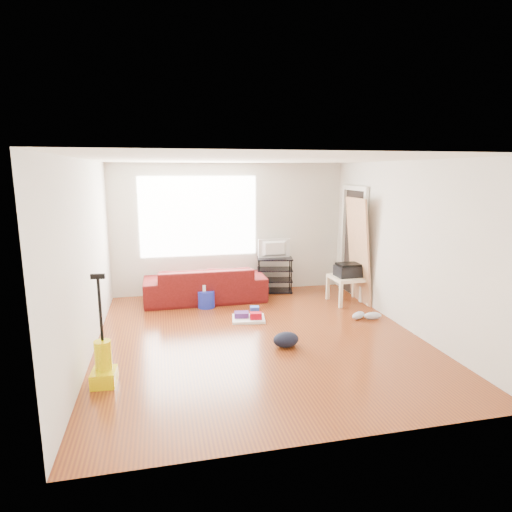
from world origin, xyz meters
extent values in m
cube|color=#602816|center=(0.00, 0.00, 0.00)|extent=(4.50, 5.00, 0.01)
cube|color=white|center=(0.00, 0.00, 2.50)|extent=(4.50, 5.00, 0.01)
cube|color=silver|center=(0.00, 2.50, 1.25)|extent=(4.50, 0.01, 2.50)
cube|color=silver|center=(0.00, -2.50, 1.25)|extent=(4.50, 0.01, 2.50)
cube|color=silver|center=(-2.25, 0.00, 1.25)|extent=(0.01, 5.00, 2.50)
cube|color=silver|center=(2.25, 0.00, 1.25)|extent=(0.01, 5.00, 2.50)
cube|color=white|center=(-0.60, 2.48, 1.50)|extent=(2.20, 0.01, 1.50)
cube|color=white|center=(2.21, 1.25, 1.00)|extent=(0.06, 0.08, 2.00)
cube|color=white|center=(2.21, 2.15, 1.00)|extent=(0.06, 0.08, 2.00)
cube|color=white|center=(2.21, 1.70, 2.04)|extent=(0.06, 0.98, 0.08)
cube|color=black|center=(2.24, 1.70, 1.00)|extent=(0.01, 0.86, 1.98)
imported|color=#3E0A08|center=(-0.56, 1.95, 0.00)|extent=(2.19, 0.86, 0.64)
cube|color=black|center=(0.83, 2.22, 0.03)|extent=(0.75, 0.52, 0.02)
cube|color=black|center=(0.83, 2.22, 0.24)|extent=(0.75, 0.52, 0.02)
cube|color=black|center=(0.83, 2.22, 0.46)|extent=(0.75, 0.52, 0.02)
cube|color=black|center=(0.83, 2.22, 0.67)|extent=(0.75, 0.52, 0.02)
cylinder|color=black|center=(0.49, 2.12, 0.34)|extent=(0.02, 0.02, 0.68)
cylinder|color=black|center=(0.56, 2.44, 0.34)|extent=(0.02, 0.02, 0.68)
cylinder|color=black|center=(1.10, 2.00, 0.34)|extent=(0.02, 0.02, 0.68)
cylinder|color=black|center=(1.17, 2.32, 0.34)|extent=(0.02, 0.02, 0.68)
imported|color=black|center=(0.83, 2.22, 0.87)|extent=(0.63, 0.08, 0.36)
cube|color=beige|center=(1.95, 1.27, 0.46)|extent=(0.62, 0.62, 0.05)
cube|color=beige|center=(1.69, 0.99, 0.22)|extent=(0.05, 0.05, 0.43)
cube|color=beige|center=(1.67, 1.53, 0.22)|extent=(0.05, 0.05, 0.43)
cube|color=beige|center=(2.23, 1.02, 0.22)|extent=(0.05, 0.05, 0.43)
cube|color=beige|center=(2.21, 1.56, 0.22)|extent=(0.05, 0.05, 0.43)
cube|color=black|center=(1.95, 1.27, 0.58)|extent=(0.47, 0.37, 0.19)
cube|color=black|center=(1.95, 1.27, 0.70)|extent=(0.42, 0.32, 0.04)
cylinder|color=#1A2ABB|center=(-0.59, 1.55, 0.00)|extent=(0.35, 0.35, 0.30)
cylinder|color=white|center=(-0.62, 1.58, 0.21)|extent=(0.13, 0.13, 0.11)
cube|color=white|center=(0.00, 0.74, 0.02)|extent=(0.57, 0.49, 0.04)
cube|color=#AC0417|center=(0.10, 0.66, 0.09)|extent=(0.20, 0.15, 0.10)
cube|color=#441F67|center=(-0.10, 0.79, 0.08)|extent=(0.25, 0.20, 0.08)
cube|color=blue|center=(0.12, 0.84, 0.11)|extent=(0.16, 0.14, 0.14)
ellipsoid|color=black|center=(0.28, -0.41, 0.00)|extent=(0.42, 0.36, 0.20)
ellipsoid|color=#B4B7C8|center=(1.74, 0.40, 0.06)|extent=(0.32, 0.26, 0.12)
ellipsoid|color=#B4B7C8|center=(1.96, 0.33, 0.06)|extent=(0.30, 0.15, 0.12)
cube|color=#DAC400|center=(-2.00, -0.98, 0.08)|extent=(0.28, 0.31, 0.17)
cylinder|color=#DAC400|center=(-2.00, -0.93, 0.33)|extent=(0.19, 0.19, 0.33)
cylinder|color=black|center=(-2.00, -0.90, 0.85)|extent=(0.03, 0.03, 0.70)
cube|color=black|center=(-2.00, -0.90, 1.23)|extent=(0.15, 0.05, 0.06)
cube|color=#A1764F|center=(2.13, 1.28, 0.00)|extent=(0.24, 0.76, 1.89)
camera|label=1|loc=(-1.31, -5.65, 2.34)|focal=30.00mm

